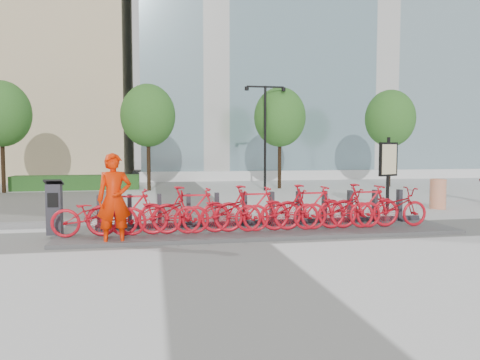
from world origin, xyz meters
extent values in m
plane|color=silver|center=(0.00, 0.00, 0.00)|extent=(120.00, 120.00, 0.00)
cube|color=#477388|center=(14.00, 26.00, 12.00)|extent=(32.00, 16.00, 24.00)
cube|color=#1C3F15|center=(-5.00, 13.20, 0.35)|extent=(6.00, 1.20, 0.70)
cylinder|color=black|center=(-8.00, 12.00, 1.50)|extent=(0.18, 0.18, 3.00)
ellipsoid|color=#2D671C|center=(-8.00, 12.00, 3.60)|extent=(2.60, 2.60, 2.99)
cylinder|color=black|center=(-1.50, 12.00, 1.50)|extent=(0.18, 0.18, 3.00)
ellipsoid|color=#2D671C|center=(-1.50, 12.00, 3.60)|extent=(2.60, 2.60, 2.99)
cylinder|color=black|center=(5.00, 12.00, 1.50)|extent=(0.18, 0.18, 3.00)
ellipsoid|color=#2D671C|center=(5.00, 12.00, 3.60)|extent=(2.60, 2.60, 2.99)
cylinder|color=black|center=(11.00, 12.00, 1.50)|extent=(0.18, 0.18, 3.00)
ellipsoid|color=#2D671C|center=(11.00, 12.00, 3.60)|extent=(2.60, 2.60, 2.99)
cylinder|color=black|center=(4.00, 11.00, 2.50)|extent=(0.12, 0.12, 5.00)
cube|color=black|center=(3.55, 11.00, 4.95)|extent=(0.90, 0.08, 0.08)
cube|color=black|center=(4.45, 11.00, 4.95)|extent=(0.90, 0.08, 0.08)
cylinder|color=black|center=(3.10, 11.00, 4.85)|extent=(0.20, 0.20, 0.18)
cylinder|color=black|center=(4.90, 11.00, 4.85)|extent=(0.20, 0.20, 0.18)
cube|color=#4C4C4D|center=(1.30, 0.30, 0.04)|extent=(9.60, 2.40, 0.08)
imported|color=red|center=(-2.60, -0.05, 0.58)|extent=(1.89, 0.66, 0.99)
imported|color=red|center=(-1.88, -0.05, 0.63)|extent=(1.84, 0.52, 1.10)
imported|color=red|center=(-1.16, -0.05, 0.58)|extent=(1.89, 0.66, 0.99)
imported|color=red|center=(-0.44, -0.05, 0.63)|extent=(1.84, 0.52, 1.10)
imported|color=red|center=(0.28, -0.05, 0.58)|extent=(1.89, 0.66, 0.99)
imported|color=red|center=(1.00, -0.05, 0.63)|extent=(1.84, 0.52, 1.10)
imported|color=red|center=(1.72, -0.05, 0.58)|extent=(1.89, 0.66, 0.99)
imported|color=red|center=(2.44, -0.05, 0.63)|extent=(1.84, 0.52, 1.10)
imported|color=red|center=(3.16, -0.05, 0.58)|extent=(1.89, 0.66, 0.99)
imported|color=red|center=(3.88, -0.05, 0.63)|extent=(1.84, 0.52, 1.10)
imported|color=red|center=(4.60, -0.05, 0.58)|extent=(1.89, 0.66, 0.99)
cube|color=#2D2D35|center=(-3.54, 0.38, 0.66)|extent=(0.33, 0.29, 1.16)
cube|color=black|center=(-3.54, 0.38, 1.28)|extent=(0.40, 0.34, 0.15)
cube|color=black|center=(-3.54, 0.23, 0.89)|extent=(0.23, 0.03, 0.33)
imported|color=red|center=(-2.12, -0.69, 0.98)|extent=(0.77, 0.56, 1.96)
cylinder|color=#EA4400|center=(8.19, 3.42, 0.51)|extent=(0.61, 0.61, 1.01)
cylinder|color=black|center=(6.19, 3.13, 1.20)|extent=(0.11, 0.11, 2.40)
cube|color=black|center=(6.19, 3.13, 1.69)|extent=(0.77, 0.40, 1.09)
cube|color=beige|center=(6.19, 3.06, 1.69)|extent=(0.63, 0.28, 0.96)
camera|label=1|loc=(-1.31, -10.85, 2.08)|focal=35.00mm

